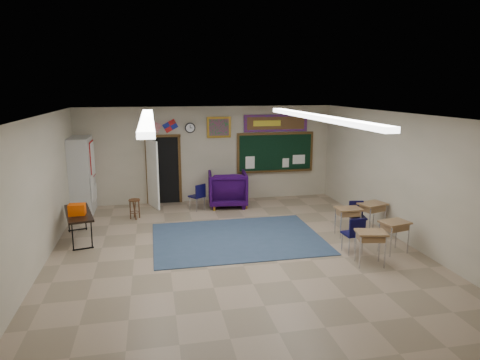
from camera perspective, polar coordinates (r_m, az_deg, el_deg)
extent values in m
plane|color=gray|center=(9.63, -0.57, -9.49)|extent=(9.00, 9.00, 0.00)
cube|color=beige|center=(13.55, -4.28, 3.43)|extent=(8.00, 0.04, 3.00)
cube|color=beige|center=(5.06, 9.56, -12.05)|extent=(8.00, 0.04, 3.00)
cube|color=beige|center=(9.30, -25.55, -1.82)|extent=(0.04, 9.00, 3.00)
cube|color=beige|center=(10.69, 20.96, 0.26)|extent=(0.04, 9.00, 3.00)
cube|color=silver|center=(8.97, -0.61, 8.61)|extent=(8.00, 9.00, 0.04)
cube|color=#334361|center=(10.40, -0.34, -7.76)|extent=(4.00, 3.00, 0.02)
cube|color=black|center=(13.51, -10.14, 1.30)|extent=(0.95, 0.04, 2.10)
cube|color=white|center=(13.08, -11.59, 0.79)|extent=(0.35, 0.86, 2.05)
cube|color=#503517|center=(13.97, 4.73, 3.69)|extent=(2.55, 0.05, 1.30)
cube|color=black|center=(13.96, 4.75, 3.68)|extent=(2.40, 0.03, 1.15)
cube|color=#503517|center=(14.02, 4.76, 1.22)|extent=(2.40, 0.12, 0.04)
cube|color=#9D1E0D|center=(13.87, 4.80, 7.57)|extent=(2.10, 0.04, 0.55)
cube|color=brown|center=(13.85, 4.82, 7.57)|extent=(1.90, 0.03, 0.40)
cube|color=olive|center=(13.47, -2.83, 7.03)|extent=(0.75, 0.05, 0.65)
cube|color=#A51466|center=(13.45, -2.82, 7.03)|extent=(0.62, 0.03, 0.52)
cylinder|color=black|center=(13.36, -6.68, 6.92)|extent=(0.32, 0.05, 0.32)
cylinder|color=white|center=(13.34, -6.67, 6.92)|extent=(0.26, 0.02, 0.26)
cube|color=#B8B8B3|center=(13.02, -20.31, 0.55)|extent=(0.55, 1.25, 2.20)
imported|color=#1D0532|center=(13.08, -1.67, -1.18)|extent=(1.26, 1.29, 1.07)
cube|color=olive|center=(10.72, 14.26, -3.73)|extent=(0.61, 0.47, 0.04)
cube|color=brown|center=(10.74, 14.23, -4.24)|extent=(0.53, 0.40, 0.12)
cube|color=olive|center=(11.12, 17.28, -3.06)|extent=(0.75, 0.64, 0.04)
cube|color=brown|center=(11.14, 17.25, -3.59)|extent=(0.64, 0.55, 0.13)
cube|color=olive|center=(9.10, 17.09, -6.71)|extent=(0.68, 0.56, 0.04)
cube|color=brown|center=(9.13, 17.06, -7.30)|extent=(0.59, 0.48, 0.12)
cube|color=olive|center=(9.94, 19.96, -5.33)|extent=(0.68, 0.57, 0.04)
cube|color=brown|center=(9.97, 19.91, -5.87)|extent=(0.59, 0.48, 0.12)
cube|color=black|center=(10.85, -20.76, -4.14)|extent=(0.91, 1.72, 0.05)
cube|color=#F04404|center=(10.59, -20.91, -3.69)|extent=(0.36, 0.27, 0.26)
cylinder|color=#533319|center=(12.14, -13.92, -2.62)|extent=(0.31, 0.31, 0.04)
torus|color=#533319|center=(12.23, -13.84, -4.20)|extent=(0.26, 0.26, 0.02)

